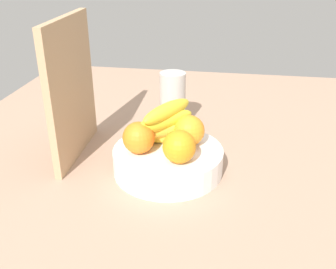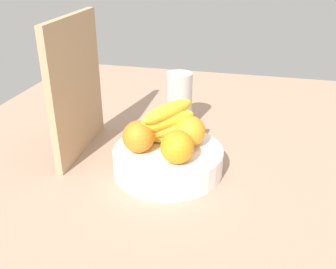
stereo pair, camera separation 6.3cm
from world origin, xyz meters
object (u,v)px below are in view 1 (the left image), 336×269
object	(u,v)px
orange_front_right	(189,131)
banana_bunch	(164,124)
cutting_board	(71,90)
orange_front_left	(179,147)
thermos_tumbler	(173,101)
orange_back_left	(139,138)
orange_center	(159,124)
fruit_bowl	(168,160)

from	to	relation	value
orange_front_right	banana_bunch	distance (cm)	6.29
cutting_board	banana_bunch	bearing A→B (deg)	-97.30
orange_front_left	orange_front_right	size ratio (longest dim) A/B	1.00
orange_front_left	cutting_board	size ratio (longest dim) A/B	0.21
cutting_board	thermos_tumbler	bearing A→B (deg)	-49.36
orange_back_left	orange_front_right	bearing A→B (deg)	-62.73
banana_bunch	thermos_tumbler	distance (cm)	23.31
orange_front_right	thermos_tumbler	bearing A→B (deg)	18.50
orange_front_left	banana_bunch	distance (cm)	9.91
orange_center	orange_front_left	bearing A→B (deg)	-149.15
fruit_bowl	orange_front_right	size ratio (longest dim) A/B	3.50
orange_front_right	cutting_board	bearing A→B (deg)	85.89
orange_back_left	banana_bunch	bearing A→B (deg)	-43.08
orange_center	thermos_tumbler	world-z (taller)	thermos_tumbler
orange_center	cutting_board	bearing A→B (deg)	90.87
orange_front_left	orange_front_right	distance (cm)	8.83
orange_front_right	fruit_bowl	bearing A→B (deg)	125.17
orange_front_left	banana_bunch	size ratio (longest dim) A/B	0.43
orange_front_right	orange_back_left	size ratio (longest dim) A/B	1.00
cutting_board	thermos_tumbler	xyz separation A→B (cm)	(20.64, -22.80, -9.33)
fruit_bowl	thermos_tumbler	distance (cm)	26.89
fruit_bowl	cutting_board	distance (cm)	30.27
fruit_bowl	orange_front_right	xyz separation A→B (cm)	(3.30, -4.69, 6.91)
orange_front_right	orange_back_left	xyz separation A→B (cm)	(-5.83, 11.31, 0.00)
orange_back_left	banana_bunch	distance (cm)	7.74
orange_back_left	cutting_board	xyz separation A→B (cm)	(8.02, 19.12, 8.04)
fruit_bowl	orange_back_left	distance (cm)	9.90
fruit_bowl	thermos_tumbler	bearing A→B (deg)	6.44
banana_bunch	orange_back_left	bearing A→B (deg)	136.92
banana_bunch	thermos_tumbler	world-z (taller)	thermos_tumbler
orange_back_left	cutting_board	world-z (taller)	cutting_board
banana_bunch	thermos_tumbler	size ratio (longest dim) A/B	1.04
fruit_bowl	orange_front_left	world-z (taller)	orange_front_left
orange_center	cutting_board	distance (cm)	23.89
orange_front_left	orange_back_left	size ratio (longest dim) A/B	1.00
orange_center	thermos_tumbler	xyz separation A→B (cm)	(20.30, -0.30, -1.29)
orange_front_right	thermos_tumbler	distance (cm)	24.10
orange_center	cutting_board	xyz separation A→B (cm)	(-0.34, 22.50, 8.04)
banana_bunch	cutting_board	distance (cm)	25.32
orange_front_right	orange_center	distance (cm)	8.33
fruit_bowl	banana_bunch	bearing A→B (deg)	25.20
orange_front_left	thermos_tumbler	world-z (taller)	thermos_tumbler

